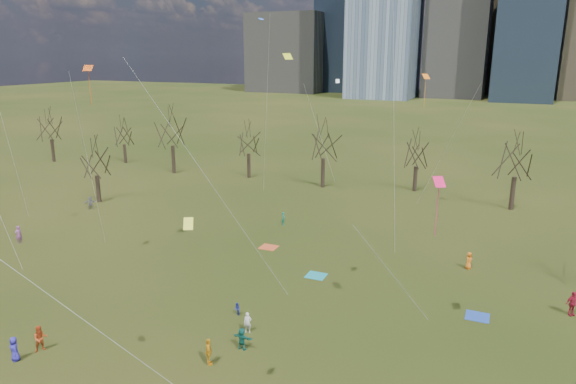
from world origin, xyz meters
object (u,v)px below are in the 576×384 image
at_px(person_0, 14,349).
at_px(person_2, 41,338).
at_px(blanket_navy, 477,316).
at_px(blanket_crimson, 269,247).
at_px(person_4, 209,352).
at_px(person_1, 248,323).
at_px(blanket_teal, 316,276).

relative_size(person_0, person_2, 0.90).
relative_size(blanket_navy, blanket_crimson, 1.00).
bearing_deg(person_4, blanket_navy, -82.68).
bearing_deg(person_1, person_0, -166.92).
bearing_deg(person_2, person_4, -39.84).
relative_size(blanket_navy, person_0, 1.04).
height_order(person_1, person_2, person_2).
xyz_separation_m(blanket_crimson, person_0, (-5.90, -22.87, 0.76)).
relative_size(person_1, person_4, 0.84).
bearing_deg(blanket_crimson, person_4, -74.91).
xyz_separation_m(person_0, person_4, (10.91, 4.29, 0.07)).
distance_m(blanket_teal, blanket_navy, 12.94).
bearing_deg(blanket_crimson, person_1, -69.48).
height_order(blanket_teal, blanket_navy, same).
bearing_deg(person_0, person_4, 45.76).
xyz_separation_m(blanket_navy, person_1, (-13.81, -8.28, 0.69)).
xyz_separation_m(blanket_navy, person_0, (-25.11, -16.73, 0.76)).
bearing_deg(person_0, person_1, 61.11).
xyz_separation_m(blanket_teal, blanket_crimson, (-6.41, 4.26, 0.00)).
distance_m(blanket_crimson, person_0, 23.63).
xyz_separation_m(blanket_teal, person_2, (-11.71, -17.24, 0.84)).
xyz_separation_m(blanket_teal, person_0, (-12.31, -18.62, 0.76)).
bearing_deg(blanket_navy, person_1, -149.06).
height_order(blanket_teal, person_0, person_0).
bearing_deg(blanket_teal, person_0, -123.47).
bearing_deg(blanket_navy, person_4, -138.77).
xyz_separation_m(blanket_teal, blanket_navy, (12.80, -1.89, 0.00)).
bearing_deg(person_2, person_1, -22.12).
bearing_deg(person_1, blanket_teal, 60.59).
height_order(blanket_crimson, person_2, person_2).
bearing_deg(person_4, person_0, 77.54).
distance_m(blanket_teal, person_1, 10.24).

